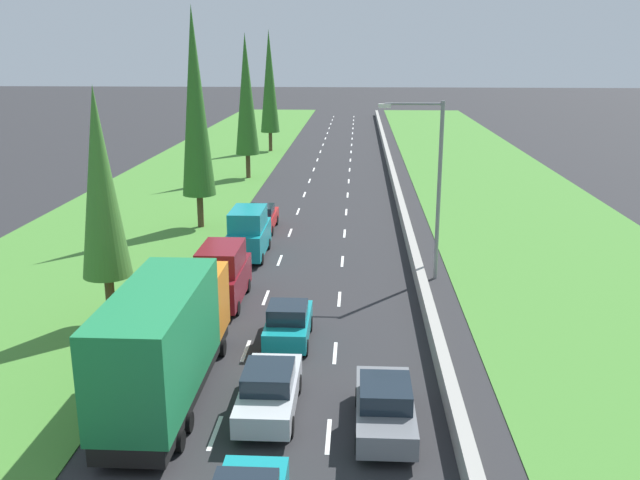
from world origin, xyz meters
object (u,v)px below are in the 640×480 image
object	(u,v)px
maroon_van_left_lane	(223,275)
grey_sedan_right_lane	(385,406)
street_light_mast	(432,178)
poplar_tree_fourth	(246,95)
green_box_truck_left_lane	(166,339)
silver_sedan_centre_lane	(269,390)
teal_hatchback_centre_lane_third	(288,323)
poplar_tree_third	(195,103)
teal_van_left_lane	(249,233)
red_sedan_left_lane	(261,218)
poplar_tree_fifth	(269,82)
poplar_tree_second	(101,184)

from	to	relation	value
maroon_van_left_lane	grey_sedan_right_lane	distance (m)	12.83
maroon_van_left_lane	street_light_mast	bearing A→B (deg)	22.96
street_light_mast	poplar_tree_fourth	bearing A→B (deg)	116.17
grey_sedan_right_lane	green_box_truck_left_lane	bearing A→B (deg)	167.75
silver_sedan_centre_lane	teal_hatchback_centre_lane_third	bearing A→B (deg)	89.27
poplar_tree_fourth	street_light_mast	distance (m)	31.03
green_box_truck_left_lane	maroon_van_left_lane	xyz separation A→B (m)	(0.09, 9.13, -0.78)
poplar_tree_third	grey_sedan_right_lane	bearing A→B (deg)	-65.47
poplar_tree_third	maroon_van_left_lane	bearing A→B (deg)	-73.37
teal_hatchback_centre_lane_third	teal_van_left_lane	distance (m)	12.22
poplar_tree_fourth	grey_sedan_right_lane	bearing A→B (deg)	-75.68
teal_hatchback_centre_lane_third	poplar_tree_third	distance (m)	21.06
silver_sedan_centre_lane	grey_sedan_right_lane	size ratio (longest dim) A/B	1.00
teal_van_left_lane	teal_hatchback_centre_lane_third	bearing A→B (deg)	-73.87
red_sedan_left_lane	poplar_tree_fifth	world-z (taller)	poplar_tree_fifth
poplar_tree_second	teal_hatchback_centre_lane_third	bearing A→B (deg)	-11.31
maroon_van_left_lane	red_sedan_left_lane	bearing A→B (deg)	90.25
green_box_truck_left_lane	maroon_van_left_lane	bearing A→B (deg)	89.41
teal_van_left_lane	poplar_tree_second	bearing A→B (deg)	-113.27
teal_van_left_lane	poplar_tree_second	distance (m)	12.03
poplar_tree_fourth	poplar_tree_third	bearing A→B (deg)	-91.16
maroon_van_left_lane	grey_sedan_right_lane	size ratio (longest dim) A/B	1.09
poplar_tree_second	maroon_van_left_lane	bearing A→B (deg)	32.41
maroon_van_left_lane	poplar_tree_second	bearing A→B (deg)	-147.59
silver_sedan_centre_lane	teal_hatchback_centre_lane_third	distance (m)	5.56
maroon_van_left_lane	poplar_tree_fourth	bearing A→B (deg)	96.79
silver_sedan_centre_lane	red_sedan_left_lane	xyz separation A→B (m)	(-3.45, 23.30, 0.00)
maroon_van_left_lane	teal_hatchback_centre_lane_third	world-z (taller)	maroon_van_left_lane
teal_hatchback_centre_lane_third	street_light_mast	xyz separation A→B (m)	(6.39, 8.46, 4.40)
teal_hatchback_centre_lane_third	poplar_tree_fourth	world-z (taller)	poplar_tree_fourth
teal_van_left_lane	poplar_tree_second	size ratio (longest dim) A/B	0.49
red_sedan_left_lane	poplar_tree_third	distance (m)	8.37
silver_sedan_centre_lane	red_sedan_left_lane	size ratio (longest dim) A/B	1.00
grey_sedan_right_lane	poplar_tree_fourth	distance (m)	44.50
red_sedan_left_lane	street_light_mast	size ratio (longest dim) A/B	0.50
poplar_tree_fifth	maroon_van_left_lane	bearing A→B (deg)	-85.47
silver_sedan_centre_lane	teal_van_left_lane	world-z (taller)	teal_van_left_lane
silver_sedan_centre_lane	red_sedan_left_lane	bearing A→B (deg)	98.41
red_sedan_left_lane	poplar_tree_third	bearing A→B (deg)	172.89
maroon_van_left_lane	teal_van_left_lane	xyz separation A→B (m)	(0.06, 7.44, 0.00)
teal_hatchback_centre_lane_third	poplar_tree_fifth	world-z (taller)	poplar_tree_fifth
green_box_truck_left_lane	poplar_tree_third	bearing A→B (deg)	100.01
poplar_tree_third	red_sedan_left_lane	bearing A→B (deg)	-7.11
poplar_tree_second	poplar_tree_fourth	xyz separation A→B (m)	(0.51, 34.68, 1.35)
teal_van_left_lane	poplar_tree_third	distance (m)	10.25
street_light_mast	teal_hatchback_centre_lane_third	bearing A→B (deg)	-127.06
poplar_tree_third	teal_van_left_lane	bearing A→B (deg)	-57.00
teal_hatchback_centre_lane_third	poplar_tree_fourth	bearing A→B (deg)	101.33
silver_sedan_centre_lane	poplar_tree_second	xyz separation A→B (m)	(-7.70, 7.12, 5.28)
teal_hatchback_centre_lane_third	grey_sedan_right_lane	distance (m)	7.35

